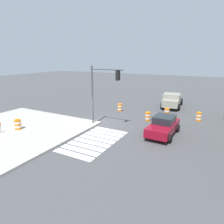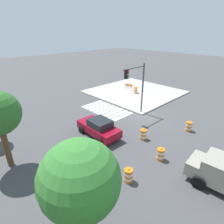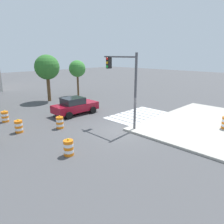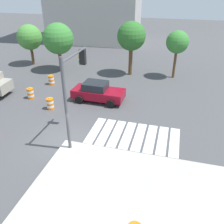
{
  "view_description": "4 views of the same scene",
  "coord_description": "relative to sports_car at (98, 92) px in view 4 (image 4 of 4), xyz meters",
  "views": [
    {
      "loc": [
        16.07,
        9.93,
        6.37
      ],
      "look_at": [
        0.11,
        1.27,
        1.36
      ],
      "focal_mm": 31.74,
      "sensor_mm": 36.0,
      "label": 1
    },
    {
      "loc": [
        -11.16,
        15.45,
        8.85
      ],
      "look_at": [
        1.47,
        3.25,
        0.97
      ],
      "focal_mm": 29.58,
      "sensor_mm": 36.0,
      "label": 2
    },
    {
      "loc": [
        -11.15,
        -9.82,
        5.53
      ],
      "look_at": [
        0.4,
        1.56,
        1.05
      ],
      "focal_mm": 33.63,
      "sensor_mm": 36.0,
      "label": 3
    },
    {
      "loc": [
        6.04,
        -10.99,
        8.87
      ],
      "look_at": [
        2.35,
        2.51,
        1.17
      ],
      "focal_mm": 38.07,
      "sensor_mm": 36.0,
      "label": 4
    }
  ],
  "objects": [
    {
      "name": "traffic_barrel_median_far",
      "position": [
        -5.75,
        -1.06,
        -0.36
      ],
      "size": [
        0.56,
        0.56,
        1.02
      ],
      "color": "orange",
      "rests_on": "ground"
    },
    {
      "name": "street_tree_corner_lot",
      "position": [
        -10.76,
        7.55,
        2.39
      ],
      "size": [
        2.86,
        2.86,
        4.66
      ],
      "color": "brown",
      "rests_on": "ground"
    },
    {
      "name": "traffic_light_pole",
      "position": [
        0.49,
        -5.67,
        3.1
      ],
      "size": [
        0.47,
        3.29,
        5.5
      ],
      "color": "#4C4C51",
      "rests_on": "sidewalk_corner"
    },
    {
      "name": "traffic_barrel_median_near",
      "position": [
        -5.54,
        2.27,
        -0.36
      ],
      "size": [
        0.56,
        0.56,
        1.02
      ],
      "color": "orange",
      "rests_on": "ground"
    },
    {
      "name": "ground_plane",
      "position": [
        -0.11,
        -6.21,
        -0.81
      ],
      "size": [
        120.0,
        120.0,
        0.0
      ],
      "primitive_type": "plane",
      "color": "#474749"
    },
    {
      "name": "street_tree_streetside_near",
      "position": [
        -6.48,
        6.35,
        2.7
      ],
      "size": [
        3.28,
        3.28,
        5.17
      ],
      "color": "brown",
      "rests_on": "ground"
    },
    {
      "name": "street_tree_streetside_far",
      "position": [
        5.88,
        7.42,
        2.81
      ],
      "size": [
        2.22,
        2.22,
        4.78
      ],
      "color": "brown",
      "rests_on": "ground"
    },
    {
      "name": "street_tree_streetside_mid",
      "position": [
        1.32,
        7.13,
        3.2
      ],
      "size": [
        2.9,
        2.9,
        5.51
      ],
      "color": "brown",
      "rests_on": "ground"
    },
    {
      "name": "sports_car",
      "position": [
        0.0,
        0.0,
        0.0
      ],
      "size": [
        4.35,
        2.23,
        1.63
      ],
      "color": "maroon",
      "rests_on": "ground"
    },
    {
      "name": "crosswalk_stripes",
      "position": [
        3.89,
        -4.41,
        -0.8
      ],
      "size": [
        5.85,
        3.2,
        0.02
      ],
      "color": "silver",
      "rests_on": "ground"
    },
    {
      "name": "traffic_barrel_crosswalk_end",
      "position": [
        -3.16,
        -2.4,
        -0.36
      ],
      "size": [
        0.56,
        0.56,
        1.02
      ],
      "color": "orange",
      "rests_on": "ground"
    }
  ]
}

